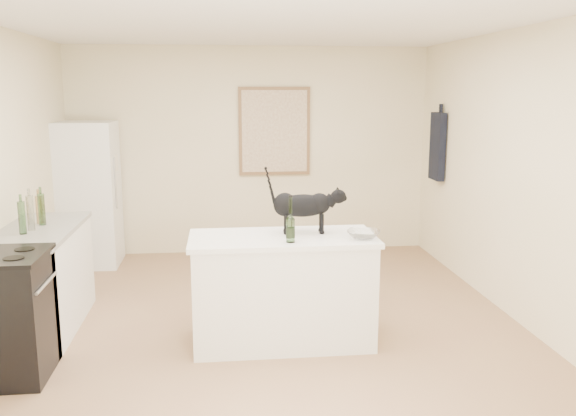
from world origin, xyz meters
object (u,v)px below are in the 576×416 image
at_px(stove, 4,318).
at_px(wine_bottle, 290,222).
at_px(fridge, 88,194).
at_px(glass_bowl, 364,235).
at_px(black_cat, 303,208).

relative_size(stove, wine_bottle, 2.80).
distance_m(stove, fridge, 2.98).
bearing_deg(glass_bowl, black_cat, 151.29).
relative_size(fridge, wine_bottle, 5.28).
distance_m(fridge, black_cat, 3.32).
distance_m(fridge, wine_bottle, 3.46).
xyz_separation_m(fridge, wine_bottle, (2.09, -2.75, 0.21)).
bearing_deg(fridge, glass_bowl, -45.24).
bearing_deg(stove, fridge, 90.00).
height_order(fridge, glass_bowl, fridge).
height_order(fridge, wine_bottle, fridge).
xyz_separation_m(stove, fridge, (0.00, 2.95, 0.40)).
bearing_deg(glass_bowl, stove, -174.72).
relative_size(wine_bottle, glass_bowl, 1.23).
bearing_deg(black_cat, stove, -163.68).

